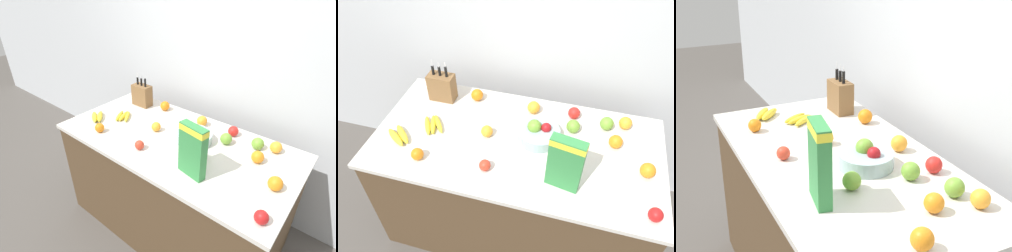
{
  "view_description": "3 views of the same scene",
  "coord_description": "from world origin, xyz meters",
  "views": [
    {
      "loc": [
        0.97,
        -1.28,
        1.94
      ],
      "look_at": [
        -0.04,
        -0.03,
        1.0
      ],
      "focal_mm": 28.0,
      "sensor_mm": 36.0,
      "label": 1
    },
    {
      "loc": [
        0.31,
        -1.33,
        2.32
      ],
      "look_at": [
        -0.06,
        -0.01,
        1.01
      ],
      "focal_mm": 35.0,
      "sensor_mm": 36.0,
      "label": 2
    },
    {
      "loc": [
        1.81,
        -0.86,
        1.87
      ],
      "look_at": [
        -0.06,
        0.04,
        1.03
      ],
      "focal_mm": 50.0,
      "sensor_mm": 36.0,
      "label": 3
    }
  ],
  "objects": [
    {
      "name": "ground_plane",
      "position": [
        0.0,
        0.0,
        0.0
      ],
      "size": [
        14.0,
        14.0,
        0.0
      ],
      "primitive_type": "plane",
      "color": "#514C47"
    },
    {
      "name": "wall_back",
      "position": [
        0.0,
        0.65,
        1.3
      ],
      "size": [
        9.0,
        0.06,
        2.6
      ],
      "color": "silver",
      "rests_on": "ground_plane"
    },
    {
      "name": "counter",
      "position": [
        0.0,
        0.0,
        0.45
      ],
      "size": [
        1.73,
        0.87,
        0.89
      ],
      "color": "#4C3823",
      "rests_on": "ground_plane"
    },
    {
      "name": "knife_block",
      "position": [
        -0.58,
        0.27,
        0.99
      ],
      "size": [
        0.17,
        0.1,
        0.3
      ],
      "color": "brown",
      "rests_on": "counter"
    },
    {
      "name": "cereal_box",
      "position": [
        0.31,
        -0.24,
        1.07
      ],
      "size": [
        0.19,
        0.09,
        0.33
      ],
      "rotation": [
        0.0,
        0.0,
        -0.17
      ],
      "color": "#338442",
      "rests_on": "counter"
    },
    {
      "name": "fruit_bowl",
      "position": [
        0.12,
        0.06,
        0.93
      ],
      "size": [
        0.26,
        0.26,
        0.13
      ],
      "color": "#99B2B7",
      "rests_on": "counter"
    },
    {
      "name": "banana_bunch_left",
      "position": [
        -0.53,
        -0.01,
        0.91
      ],
      "size": [
        0.18,
        0.19,
        0.03
      ],
      "rotation": [
        0.0,
        0.0,
        5.21
      ],
      "color": "yellow",
      "rests_on": "counter"
    },
    {
      "name": "banana_bunch_right",
      "position": [
        -0.69,
        -0.16,
        0.91
      ],
      "size": [
        0.19,
        0.18,
        0.04
      ],
      "rotation": [
        0.0,
        0.0,
        5.63
      ],
      "color": "yellow",
      "rests_on": "counter"
    },
    {
      "name": "apple_middle",
      "position": [
        0.32,
        0.18,
        0.93
      ],
      "size": [
        0.08,
        0.08,
        0.08
      ],
      "primitive_type": "sphere",
      "color": "#6B9E33",
      "rests_on": "counter"
    },
    {
      "name": "apple_near_bananas",
      "position": [
        0.31,
        0.31,
        0.93
      ],
      "size": [
        0.08,
        0.08,
        0.08
      ],
      "primitive_type": "sphere",
      "color": "red",
      "rests_on": "counter"
    },
    {
      "name": "apple_leftmost",
      "position": [
        0.78,
        -0.33,
        0.93
      ],
      "size": [
        0.07,
        0.07,
        0.07
      ],
      "primitive_type": "sphere",
      "color": "red",
      "rests_on": "counter"
    },
    {
      "name": "apple_front",
      "position": [
        0.51,
        0.26,
        0.93
      ],
      "size": [
        0.08,
        0.08,
        0.08
      ],
      "primitive_type": "sphere",
      "color": "#6B9E33",
      "rests_on": "counter"
    },
    {
      "name": "apple_rear",
      "position": [
        0.28,
        -0.09,
        0.93
      ],
      "size": [
        0.08,
        0.08,
        0.08
      ],
      "primitive_type": "sphere",
      "color": "#6B9E33",
      "rests_on": "counter"
    },
    {
      "name": "apple_by_knife_block",
      "position": [
        -0.11,
        -0.25,
        0.93
      ],
      "size": [
        0.07,
        0.07,
        0.07
      ],
      "primitive_type": "sphere",
      "color": "red",
      "rests_on": "counter"
    },
    {
      "name": "orange_front_center",
      "position": [
        -0.35,
        0.31,
        0.93
      ],
      "size": [
        0.08,
        0.08,
        0.08
      ],
      "primitive_type": "sphere",
      "color": "orange",
      "rests_on": "counter"
    },
    {
      "name": "orange_front_right",
      "position": [
        0.05,
        0.29,
        0.93
      ],
      "size": [
        0.08,
        0.08,
        0.08
      ],
      "primitive_type": "sphere",
      "color": "orange",
      "rests_on": "counter"
    },
    {
      "name": "orange_back_center",
      "position": [
        -0.18,
        -0.0,
        0.93
      ],
      "size": [
        0.07,
        0.07,
        0.07
      ],
      "primitive_type": "sphere",
      "color": "orange",
      "rests_on": "counter"
    },
    {
      "name": "orange_mid_right",
      "position": [
        -0.5,
        -0.28,
        0.93
      ],
      "size": [
        0.07,
        0.07,
        0.07
      ],
      "primitive_type": "sphere",
      "color": "orange",
      "rests_on": "counter"
    },
    {
      "name": "orange_front_left",
      "position": [
        0.75,
        -0.06,
        0.93
      ],
      "size": [
        0.08,
        0.08,
        0.08
      ],
      "primitive_type": "sphere",
      "color": "orange",
      "rests_on": "counter"
    },
    {
      "name": "orange_by_cereal",
      "position": [
        0.57,
        0.12,
        0.93
      ],
      "size": [
        0.08,
        0.08,
        0.08
      ],
      "primitive_type": "sphere",
      "color": "orange",
      "rests_on": "counter"
    },
    {
      "name": "orange_mid_left",
      "position": [
        0.63,
        0.3,
        0.93
      ],
      "size": [
        0.08,
        0.08,
        0.08
      ],
      "primitive_type": "sphere",
      "color": "orange",
      "rests_on": "counter"
    }
  ]
}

